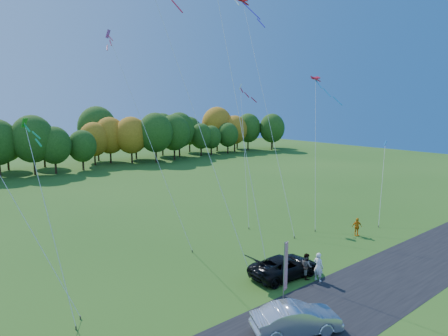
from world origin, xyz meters
TOP-DOWN VIEW (x-y plane):
  - ground at (0.00, 0.00)m, footprint 160.00×160.00m
  - asphalt_strip at (0.00, -4.00)m, footprint 90.00×6.00m
  - tree_line at (0.00, 55.00)m, footprint 116.00×12.00m
  - black_suv at (1.10, 0.84)m, footprint 5.32×2.79m
  - silver_sedan at (-3.54, -4.16)m, footprint 4.90×3.45m
  - person_tailgate_a at (2.34, -1.06)m, footprint 0.52×0.74m
  - person_tailgate_b at (2.04, -0.30)m, footprint 0.96×1.05m
  - person_east at (12.46, 2.46)m, footprint 1.04×0.80m
  - feather_flag at (-1.76, -1.77)m, footprint 0.50×0.21m
  - kite_delta_blue at (-1.41, 8.27)m, footprint 3.61×11.96m
  - kite_parafoil_orange at (10.15, 11.85)m, footprint 6.93×13.33m
  - kite_delta_red at (1.68, 6.56)m, footprint 3.03×9.38m
  - kite_parafoil_rainbow at (13.77, 8.33)m, footprint 8.10×6.19m
  - kite_diamond_yellow at (-13.85, 7.18)m, footprint 4.93×6.55m
  - kite_diamond_green at (-12.65, 5.39)m, footprint 1.26×4.45m
  - kite_diamond_white at (8.62, 13.22)m, footprint 5.25×7.14m
  - kite_diamond_pink at (-3.00, 11.60)m, footprint 4.09×6.78m
  - kite_diamond_blue_low at (18.89, 3.84)m, footprint 5.81×3.24m

SIDE VIEW (x-z plane):
  - ground at x=0.00m, z-range 0.00..0.00m
  - tree_line at x=0.00m, z-range -5.00..5.00m
  - asphalt_strip at x=0.00m, z-range 0.00..0.01m
  - black_suv at x=1.10m, z-range 0.00..1.43m
  - silver_sedan at x=-3.54m, z-range 0.00..1.53m
  - person_east at x=12.46m, z-range 0.00..1.65m
  - person_tailgate_b at x=2.04m, z-range 0.00..1.75m
  - person_tailgate_a at x=2.34m, z-range 0.00..1.95m
  - feather_flag at x=-1.76m, z-range 0.43..4.32m
  - kite_diamond_blue_low at x=18.89m, z-range -0.19..7.88m
  - kite_diamond_green at x=-12.65m, z-range -0.02..11.19m
  - kite_diamond_yellow at x=-13.85m, z-range -0.26..13.05m
  - kite_diamond_white at x=8.62m, z-range -0.23..13.93m
  - kite_parafoil_rainbow at x=13.77m, z-range -0.15..14.77m
  - kite_diamond_pink at x=-3.00m, z-range -0.21..17.58m
  - kite_parafoil_orange at x=10.15m, z-range -0.20..23.35m
  - kite_delta_blue at x=-1.41m, z-range -0.09..24.22m
  - kite_delta_red at x=1.68m, z-range 0.03..24.10m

